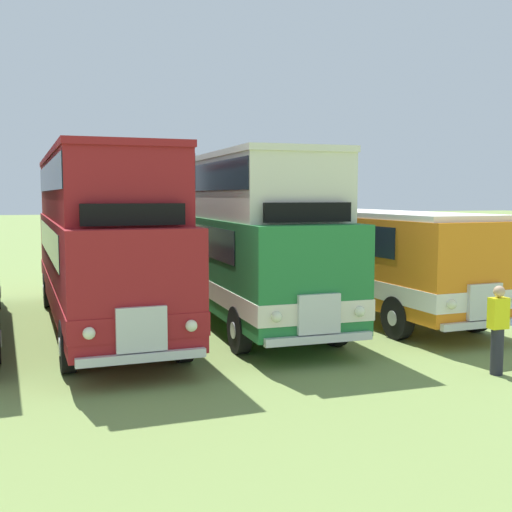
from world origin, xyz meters
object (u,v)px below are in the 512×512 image
Objects in this scene: bus_sixth_in_row at (236,230)px; bus_seventh_in_row at (355,251)px; bus_fifth_in_row at (99,233)px; marshal_person at (498,329)px.

bus_seventh_in_row is (3.77, 0.03, -0.72)m from bus_sixth_in_row.
marshal_person is at bearing -45.59° from bus_fifth_in_row.
bus_sixth_in_row is at bearing -179.53° from bus_seventh_in_row.
bus_fifth_in_row is 7.59m from bus_seventh_in_row.
bus_fifth_in_row reaches higher than marshal_person.
bus_fifth_in_row is at bearing -177.31° from bus_seventh_in_row.
bus_fifth_in_row is at bearing 134.41° from marshal_person.
bus_sixth_in_row is at bearing 4.89° from bus_fifth_in_row.
bus_seventh_in_row is at bearing 2.69° from bus_fifth_in_row.
bus_seventh_in_row is 6.57× the size of marshal_person.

